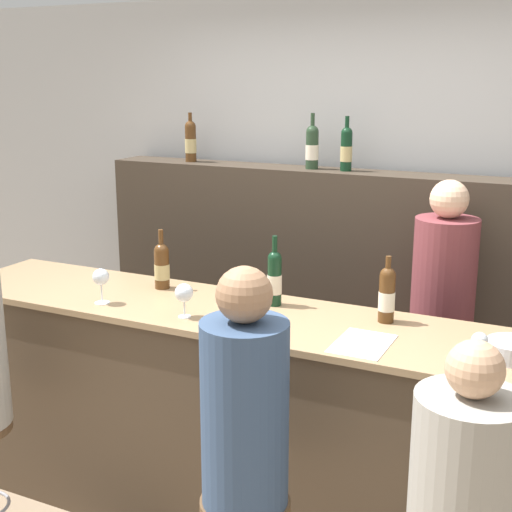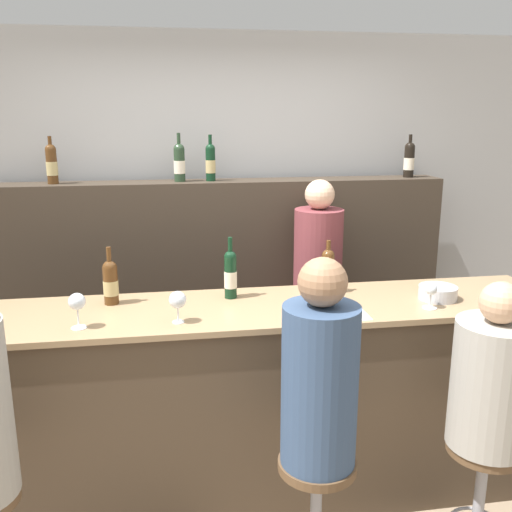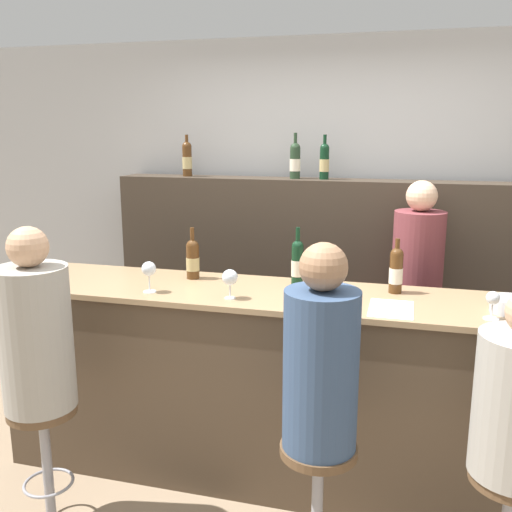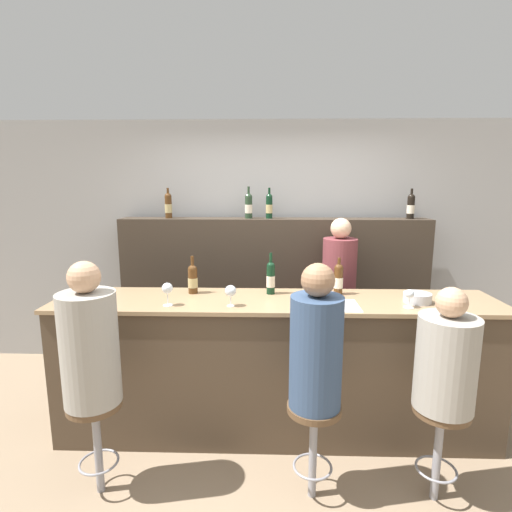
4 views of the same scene
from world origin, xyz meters
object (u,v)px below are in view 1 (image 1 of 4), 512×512
at_px(wine_bottle_counter_2, 387,294).
at_px(wine_glass_0, 101,278).
at_px(wine_bottle_counter_1, 275,277).
at_px(guest_seated_middle, 245,402).
at_px(wine_bottle_backbar_2, 346,148).
at_px(guest_seated_right, 467,473).
at_px(wine_bottle_backbar_1, 312,147).
at_px(wine_bottle_backbar_0, 191,141).
at_px(bartender, 439,349).
at_px(wine_glass_1, 184,293).
at_px(wine_glass_2, 479,343).
at_px(wine_bottle_counter_0, 162,265).

height_order(wine_bottle_counter_2, wine_glass_0, wine_bottle_counter_2).
bearing_deg(wine_bottle_counter_1, guest_seated_middle, -72.37).
bearing_deg(wine_bottle_backbar_2, guest_seated_right, -60.38).
xyz_separation_m(wine_bottle_counter_2, wine_bottle_backbar_1, (-0.75, 1.00, 0.51)).
bearing_deg(wine_bottle_backbar_0, wine_bottle_backbar_2, 0.00).
height_order(guest_seated_middle, bartender, bartender).
bearing_deg(wine_glass_1, wine_bottle_backbar_1, 87.13).
height_order(wine_glass_2, bartender, bartender).
bearing_deg(wine_bottle_counter_0, wine_glass_0, -110.12).
relative_size(wine_bottle_backbar_1, wine_bottle_backbar_2, 1.04).
relative_size(wine_bottle_backbar_1, bartender, 0.20).
xyz_separation_m(wine_bottle_counter_0, wine_bottle_backbar_1, (0.40, 1.00, 0.52)).
bearing_deg(wine_bottle_counter_2, bartender, 79.24).
height_order(wine_glass_0, wine_glass_1, wine_glass_0).
distance_m(wine_bottle_counter_1, wine_bottle_backbar_2, 1.12).
bearing_deg(guest_seated_right, guest_seated_middle, -180.00).
xyz_separation_m(wine_bottle_counter_2, bartender, (0.12, 0.63, -0.46)).
bearing_deg(guest_seated_middle, wine_bottle_backbar_1, 104.79).
relative_size(wine_bottle_counter_2, wine_glass_0, 1.75).
distance_m(wine_bottle_counter_2, wine_bottle_backbar_0, 1.94).
bearing_deg(guest_seated_middle, wine_bottle_counter_0, 136.74).
xyz_separation_m(wine_glass_1, wine_glass_2, (1.26, 0.00, -0.02)).
bearing_deg(wine_bottle_backbar_0, bartender, -12.47).
bearing_deg(wine_bottle_backbar_1, wine_bottle_counter_1, -77.62).
relative_size(wine_bottle_counter_1, wine_glass_1, 2.15).
distance_m(wine_bottle_counter_1, wine_bottle_counter_2, 0.53).
bearing_deg(wine_glass_2, guest_seated_right, -83.31).
distance_m(wine_bottle_backbar_1, wine_glass_2, 1.87).
bearing_deg(wine_bottle_counter_2, wine_glass_0, -165.48).
distance_m(wine_bottle_backbar_2, guest_seated_middle, 1.99).
height_order(wine_bottle_backbar_1, wine_glass_1, wine_bottle_backbar_1).
bearing_deg(wine_bottle_counter_0, wine_glass_2, -11.69).
bearing_deg(wine_bottle_backbar_1, wine_glass_2, -48.18).
xyz_separation_m(wine_bottle_counter_0, wine_glass_1, (0.33, -0.33, -0.01)).
height_order(wine_bottle_backbar_0, guest_seated_middle, wine_bottle_backbar_0).
distance_m(wine_glass_0, guest_seated_middle, 1.14).
bearing_deg(guest_seated_middle, guest_seated_right, 0.00).
relative_size(wine_bottle_counter_0, bartender, 0.18).
distance_m(wine_bottle_counter_1, wine_glass_0, 0.81).
xyz_separation_m(wine_bottle_counter_0, wine_glass_2, (1.59, -0.33, -0.03)).
xyz_separation_m(wine_bottle_backbar_1, guest_seated_middle, (0.48, -1.84, -0.71)).
bearing_deg(wine_glass_1, guest_seated_middle, -42.29).
height_order(guest_seated_middle, guest_seated_right, guest_seated_middle).
bearing_deg(wine_bottle_counter_1, wine_bottle_backbar_0, 136.03).
xyz_separation_m(wine_bottle_counter_2, guest_seated_right, (0.50, -0.83, -0.28)).
distance_m(wine_bottle_backbar_1, wine_glass_0, 1.52).
bearing_deg(wine_glass_2, wine_glass_0, 180.00).
bearing_deg(bartender, guest_seated_right, -75.42).
height_order(guest_seated_right, bartender, bartender).
xyz_separation_m(wine_glass_1, bartender, (0.94, 0.96, -0.44)).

